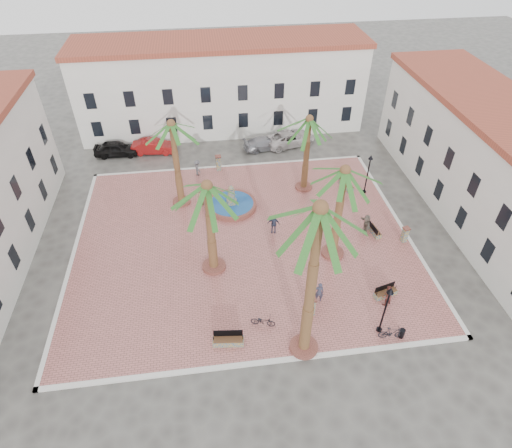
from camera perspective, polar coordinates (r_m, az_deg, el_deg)
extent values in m
plane|color=#56544F|center=(33.86, -1.68, -2.23)|extent=(120.00, 120.00, 0.00)
cube|color=#B5655F|center=(33.81, -1.68, -2.13)|extent=(26.00, 22.00, 0.15)
cube|color=silver|center=(42.61, -3.35, 7.71)|extent=(26.30, 0.30, 0.16)
cube|color=silver|center=(26.69, 1.09, -17.95)|extent=(26.30, 0.30, 0.16)
cube|color=silver|center=(37.07, 18.71, -0.22)|extent=(0.30, 22.30, 0.16)
cube|color=silver|center=(35.35, -23.16, -3.84)|extent=(0.30, 22.30, 0.16)
cube|color=white|center=(48.64, -4.55, 17.73)|extent=(30.00, 7.00, 9.00)
cube|color=#9F422F|center=(47.07, -4.87, 23.10)|extent=(30.40, 7.40, 0.50)
cube|color=black|center=(47.56, -20.38, 11.79)|extent=(1.00, 0.12, 1.60)
cube|color=black|center=(46.86, -15.84, 12.37)|extent=(1.00, 0.12, 1.60)
cube|color=black|center=(46.45, -11.18, 12.89)|extent=(1.00, 0.12, 1.60)
cube|color=black|center=(46.34, -6.45, 13.32)|extent=(1.00, 0.12, 1.60)
cube|color=black|center=(46.53, -1.71, 13.68)|extent=(1.00, 0.12, 1.60)
cube|color=black|center=(47.02, 2.97, 13.93)|extent=(1.00, 0.12, 1.60)
cube|color=black|center=(47.81, 7.54, 14.10)|extent=(1.00, 0.12, 1.60)
cube|color=black|center=(48.87, 11.94, 14.17)|extent=(1.00, 0.12, 1.60)
cube|color=black|center=(46.35, -21.23, 15.03)|extent=(1.00, 0.12, 1.60)
cube|color=black|center=(45.63, -16.53, 15.70)|extent=(1.00, 0.12, 1.60)
cube|color=black|center=(45.21, -11.67, 16.27)|extent=(1.00, 0.12, 1.60)
cube|color=black|center=(45.10, -6.73, 16.74)|extent=(1.00, 0.12, 1.60)
cube|color=black|center=(45.30, -1.78, 17.09)|extent=(1.00, 0.12, 1.60)
cube|color=black|center=(45.80, 3.10, 17.31)|extent=(1.00, 0.12, 1.60)
cube|color=black|center=(46.60, 7.86, 17.42)|extent=(1.00, 0.12, 1.60)
cube|color=black|center=(47.69, 12.44, 17.41)|extent=(1.00, 0.12, 1.60)
cube|color=white|center=(39.65, 28.15, 7.15)|extent=(7.00, 26.00, 8.50)
cube|color=#9F422F|center=(37.77, 30.26, 12.84)|extent=(7.40, 26.40, 0.50)
cube|color=black|center=(33.88, 28.56, -3.16)|extent=(0.12, 1.00, 1.60)
cube|color=black|center=(36.13, 25.71, 0.77)|extent=(0.12, 1.00, 1.60)
cube|color=black|center=(38.60, 23.22, 4.22)|extent=(0.12, 1.00, 1.60)
cube|color=black|center=(41.26, 21.01, 7.23)|extent=(0.12, 1.00, 1.60)
cube|color=black|center=(44.07, 19.06, 9.86)|extent=(0.12, 1.00, 1.60)
cube|color=black|center=(47.01, 17.32, 12.16)|extent=(0.12, 1.00, 1.60)
cube|color=black|center=(32.16, 30.19, 0.79)|extent=(0.12, 1.00, 1.60)
cube|color=black|center=(34.52, 27.10, 4.64)|extent=(0.12, 1.00, 1.60)
cube|color=black|center=(37.10, 24.40, 7.98)|extent=(0.12, 1.00, 1.60)
cube|color=black|center=(39.86, 22.02, 10.85)|extent=(0.12, 1.00, 1.60)
cube|color=black|center=(42.76, 19.92, 13.32)|extent=(0.12, 1.00, 1.60)
cube|color=black|center=(45.78, 18.06, 15.46)|extent=(0.12, 1.00, 1.60)
cube|color=black|center=(33.69, -29.59, -3.85)|extent=(0.12, 1.00, 1.60)
cube|color=black|center=(36.55, -27.96, 0.42)|extent=(0.12, 1.00, 1.60)
cube|color=black|center=(39.60, -26.57, 4.06)|extent=(0.12, 1.00, 1.60)
cube|color=black|center=(42.81, -25.38, 7.16)|extent=(0.12, 1.00, 1.60)
cube|color=black|center=(34.96, -29.44, 4.23)|extent=(0.12, 1.00, 1.60)
cube|color=black|center=(38.14, -27.87, 7.70)|extent=(0.12, 1.00, 1.60)
cube|color=black|center=(41.47, -26.54, 10.62)|extent=(0.12, 1.00, 1.60)
cylinder|color=brown|center=(36.93, -3.24, 2.55)|extent=(4.23, 4.23, 0.40)
cylinder|color=#194C8C|center=(36.82, -3.25, 2.78)|extent=(3.73, 3.73, 0.06)
cylinder|color=slate|center=(36.80, -3.25, 2.80)|extent=(0.91, 0.91, 0.81)
cylinder|color=slate|center=(36.33, -3.30, 3.82)|extent=(0.60, 0.60, 1.21)
sphere|color=slate|center=(35.89, -3.35, 4.80)|extent=(0.44, 0.44, 0.44)
cylinder|color=brown|center=(37.98, -9.87, 2.99)|extent=(1.55, 1.55, 0.23)
cylinder|color=brown|center=(35.89, -10.54, 7.81)|extent=(0.50, 0.50, 7.30)
sphere|color=brown|center=(34.14, -11.27, 13.00)|extent=(0.68, 0.68, 0.68)
cylinder|color=brown|center=(31.56, -5.63, -5.60)|extent=(1.70, 1.70, 0.26)
cylinder|color=brown|center=(29.10, -6.07, -0.55)|extent=(0.55, 0.55, 7.02)
sphere|color=brown|center=(26.98, -6.58, 5.15)|extent=(0.75, 0.75, 0.75)
cylinder|color=brown|center=(27.18, 6.38, -15.96)|extent=(1.73, 1.73, 0.26)
cylinder|color=brown|center=(22.95, 7.34, -8.32)|extent=(0.56, 0.56, 10.54)
sphere|color=brown|center=(19.38, 8.62, 2.17)|extent=(0.76, 0.76, 0.76)
cylinder|color=brown|center=(32.95, 10.14, -3.76)|extent=(1.68, 1.68, 0.25)
cylinder|color=brown|center=(30.54, 10.93, 1.34)|extent=(0.54, 0.54, 7.24)
sphere|color=brown|center=(28.48, 11.82, 7.06)|extent=(0.73, 0.73, 0.73)
cylinder|color=brown|center=(39.49, 6.37, 4.96)|extent=(1.51, 1.51, 0.23)
cylinder|color=brown|center=(37.65, 6.75, 9.25)|extent=(0.49, 0.49, 6.62)
sphere|color=brown|center=(36.10, 7.15, 13.77)|extent=(0.66, 0.66, 0.66)
cube|color=slate|center=(27.19, -3.71, -15.37)|extent=(1.95, 0.78, 0.42)
cube|color=#56351E|center=(26.99, -3.73, -15.07)|extent=(1.84, 0.72, 0.06)
cube|color=black|center=(26.90, -3.74, -14.32)|extent=(1.79, 0.25, 0.53)
cylinder|color=black|center=(26.95, -5.71, -14.92)|extent=(0.05, 0.05, 0.32)
cylinder|color=black|center=(26.86, -1.76, -14.90)|extent=(0.05, 0.05, 0.32)
cube|color=slate|center=(30.83, 16.87, -8.88)|extent=(1.74, 0.93, 0.37)
cube|color=#56351E|center=(30.68, 16.95, -8.61)|extent=(1.64, 0.86, 0.06)
cube|color=black|center=(30.60, 16.81, -8.05)|extent=(1.53, 0.46, 0.46)
cylinder|color=black|center=(30.21, 15.79, -8.96)|extent=(0.05, 0.05, 0.28)
cylinder|color=black|center=(31.01, 18.15, -8.00)|extent=(0.05, 0.05, 0.28)
cube|color=slate|center=(35.49, 15.47, -0.92)|extent=(0.72, 1.66, 0.36)
cube|color=#56351E|center=(35.36, 15.53, -0.67)|extent=(0.66, 1.56, 0.05)
cube|color=black|center=(35.12, 15.32, -0.43)|extent=(0.27, 1.50, 0.45)
cylinder|color=black|center=(34.83, 16.14, -1.31)|extent=(0.05, 0.05, 0.27)
cylinder|color=black|center=(35.78, 14.99, 0.22)|extent=(0.05, 0.05, 0.27)
cube|color=slate|center=(40.10, 11.94, 5.05)|extent=(0.95, 1.95, 0.42)
cube|color=#56351E|center=(39.97, 11.98, 5.33)|extent=(0.88, 1.84, 0.06)
cube|color=black|center=(39.71, 11.75, 5.61)|extent=(0.42, 1.74, 0.52)
cylinder|color=black|center=(39.30, 12.63, 4.78)|extent=(0.05, 0.05, 0.31)
cylinder|color=black|center=(40.52, 11.40, 6.15)|extent=(0.05, 0.05, 0.31)
cylinder|color=black|center=(28.89, 16.08, -13.36)|extent=(0.35, 0.35, 0.16)
cylinder|color=black|center=(27.53, 16.75, -11.11)|extent=(0.12, 0.12, 3.53)
cone|color=black|center=(26.13, 17.53, -8.43)|extent=(0.43, 0.43, 0.39)
sphere|color=beige|center=(26.23, 17.47, -8.65)|extent=(0.24, 0.24, 0.24)
cylinder|color=black|center=(39.90, 14.22, 4.21)|extent=(0.34, 0.34, 0.15)
cylinder|color=black|center=(38.95, 14.62, 6.28)|extent=(0.11, 0.11, 3.43)
cone|color=black|center=(38.00, 15.08, 8.61)|extent=(0.42, 0.42, 0.38)
sphere|color=beige|center=(38.07, 15.04, 8.43)|extent=(0.23, 0.23, 0.23)
cube|color=slate|center=(28.33, 7.34, -10.93)|extent=(0.49, 0.49, 1.42)
cube|color=brown|center=(27.75, 7.47, -9.92)|extent=(0.61, 0.61, 0.11)
cube|color=slate|center=(41.63, -5.03, 8.05)|extent=(0.47, 0.47, 1.42)
cube|color=brown|center=(41.24, -5.09, 8.95)|extent=(0.58, 0.58, 0.11)
cube|color=slate|center=(35.11, 19.21, -1.40)|extent=(0.46, 0.46, 1.26)
cube|color=brown|center=(34.70, 19.45, -0.56)|extent=(0.57, 0.57, 0.10)
cylinder|color=black|center=(28.79, 18.86, -13.62)|extent=(0.35, 0.35, 0.69)
imported|color=#313246|center=(29.10, 8.43, -8.95)|extent=(0.67, 0.52, 1.65)
imported|color=black|center=(27.80, 0.93, -12.80)|extent=(1.68, 1.00, 0.83)
imported|color=#5E2723|center=(29.88, 17.05, -9.09)|extent=(0.97, 0.87, 1.63)
imported|color=black|center=(28.41, 17.68, -13.66)|extent=(1.72, 0.68, 1.01)
imported|color=#8C7553|center=(37.09, -7.47, 3.78)|extent=(1.04, 1.01, 1.81)
imported|color=#333B56|center=(33.90, 2.35, 0.02)|extent=(1.05, 0.62, 1.67)
imported|color=#525258|center=(41.05, -7.81, 7.44)|extent=(0.92, 1.16, 1.58)
imported|color=#675E52|center=(34.95, 14.48, 0.00)|extent=(0.53, 1.58, 1.70)
imported|color=black|center=(46.37, -18.12, 9.54)|extent=(4.51, 1.96, 1.51)
imported|color=maroon|center=(45.80, -13.49, 10.03)|extent=(4.54, 1.94, 1.46)
imported|color=#9F9FA7|center=(45.35, 1.18, 10.73)|extent=(4.75, 2.80, 1.29)
imported|color=silver|center=(46.18, 4.58, 11.31)|extent=(5.80, 3.81, 1.48)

